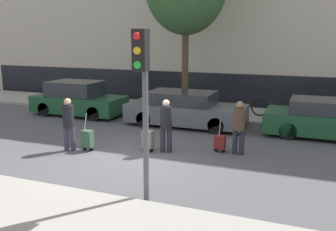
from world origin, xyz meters
The scene contains 14 objects.
ground_plane centered at (0.00, 0.00, 0.00)m, with size 80.00×80.00×0.00m, color #4C4C4F.
sidewalk_near centered at (0.00, -3.75, 0.06)m, with size 28.00×2.50×0.12m.
sidewalk_far centered at (0.00, 7.00, 0.06)m, with size 28.00×3.00×0.12m.
parked_car_0 centered at (-4.84, 4.62, 0.68)m, with size 4.01×1.80×1.48m.
parked_car_1 centered at (0.18, 4.46, 0.63)m, with size 4.55×1.86×1.32m.
parked_car_2 centered at (5.42, 4.62, 0.62)m, with size 4.51×1.80×1.30m.
pedestrian_left centered at (-2.02, 0.09, 0.91)m, with size 0.34×0.34×1.61m.
trolley_left centered at (-1.50, 0.27, 0.37)m, with size 0.34×0.29×1.17m.
pedestrian_center centered at (0.76, 1.03, 0.90)m, with size 0.34×0.34×1.60m.
trolley_center centered at (0.24, 0.86, 0.39)m, with size 0.34×0.29×1.20m.
pedestrian_right centered at (2.82, 1.61, 0.90)m, with size 0.35×0.34×1.59m.
trolley_right centered at (2.27, 1.61, 0.31)m, with size 0.34×0.29×1.05m.
traffic_light centered at (1.63, -2.36, 2.55)m, with size 0.28×0.47×3.56m.
parked_bicycle centered at (3.23, 6.73, 0.49)m, with size 1.77×0.06×0.96m.
Camera 1 is at (4.78, -8.98, 3.45)m, focal length 40.00 mm.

